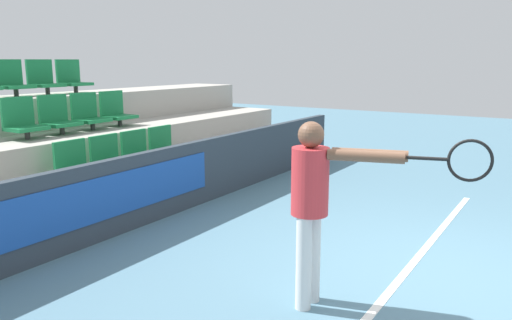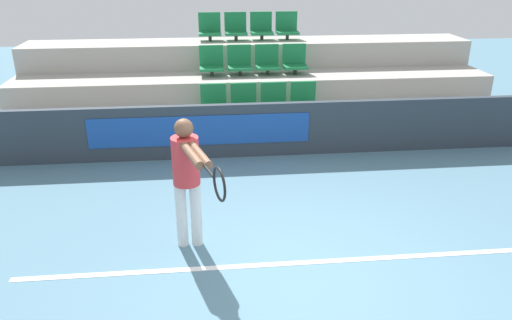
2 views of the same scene
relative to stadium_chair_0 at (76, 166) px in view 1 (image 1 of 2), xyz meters
The scene contains 18 objects.
ground_plane 4.49m from the stadium_chair_0, 79.41° to the right, with size 30.00×30.00×0.00m, color slate.
court_baseline 4.12m from the stadium_chair_0, 78.41° to the right, with size 6.19×0.08×0.01m.
barrier_wall 1.11m from the stadium_chair_0, 42.88° to the right, with size 9.64×0.14×0.92m.
bleacher_tier_front 0.96m from the stadium_chair_0, ahead, with size 9.24×1.04×0.50m.
bleacher_tier_middle 1.25m from the stadium_chair_0, 48.30° to the left, with size 9.24×1.04×1.00m.
bleacher_tier_back 2.12m from the stadium_chair_0, 67.39° to the left, with size 9.24×1.04×1.50m.
stadium_chair_0 is the anchor object (origin of this frame).
stadium_chair_1 0.54m from the stadium_chair_0, ahead, with size 0.46×0.39×0.56m.
stadium_chair_2 1.09m from the stadium_chair_0, ahead, with size 0.46×0.39×0.56m.
stadium_chair_3 1.63m from the stadium_chair_0, ahead, with size 0.46×0.39×0.56m.
stadium_chair_4 1.16m from the stadium_chair_0, 90.00° to the left, with size 0.46×0.39×0.56m.
stadium_chair_5 1.28m from the stadium_chair_0, 62.46° to the left, with size 0.46×0.39×0.56m.
stadium_chair_6 1.59m from the stadium_chair_0, 43.80° to the left, with size 0.46×0.39×0.56m.
stadium_chair_7 2.00m from the stadium_chair_0, 32.59° to the left, with size 0.46×0.39×0.56m.
stadium_chair_9 2.37m from the stadium_chair_0, 75.39° to the left, with size 0.46×0.39×0.56m.
stadium_chair_10 2.55m from the stadium_chair_0, 62.46° to the left, with size 0.46×0.39×0.56m.
stadium_chair_11 2.83m from the stadium_chair_0, 51.97° to the left, with size 0.46×0.39×0.56m.
tennis_player 3.55m from the stadium_chair_0, 95.81° to the right, with size 0.55×1.45×1.57m.
Camera 1 is at (-4.74, -0.85, 2.04)m, focal length 35.00 mm.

